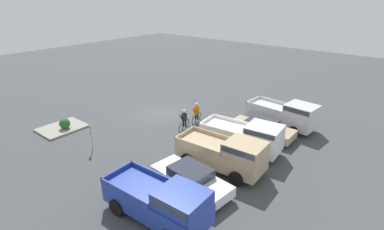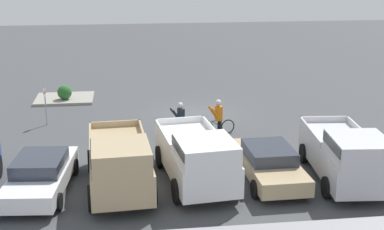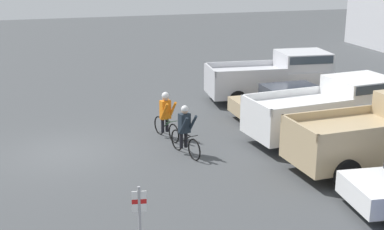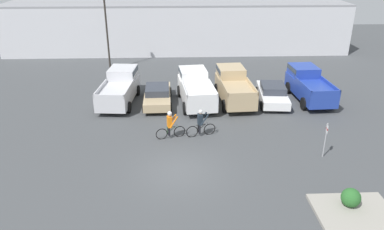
{
  "view_description": "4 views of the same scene",
  "coord_description": "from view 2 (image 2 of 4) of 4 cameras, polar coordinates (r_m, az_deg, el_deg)",
  "views": [
    {
      "loc": [
        17.53,
        17.95,
        10.15
      ],
      "look_at": [
        0.81,
        4.25,
        1.2
      ],
      "focal_mm": 28.0,
      "sensor_mm": 36.0,
      "label": 1
    },
    {
      "loc": [
        3.78,
        27.43,
        8.2
      ],
      "look_at": [
        0.81,
        4.25,
        1.2
      ],
      "focal_mm": 50.0,
      "sensor_mm": 36.0,
      "label": 2
    },
    {
      "loc": [
        17.47,
        -0.69,
        6.47
      ],
      "look_at": [
        0.81,
        4.25,
        1.2
      ],
      "focal_mm": 50.0,
      "sensor_mm": 36.0,
      "label": 3
    },
    {
      "loc": [
        -0.01,
        -16.27,
        10.24
      ],
      "look_at": [
        0.81,
        4.25,
        1.2
      ],
      "focal_mm": 35.0,
      "sensor_mm": 36.0,
      "label": 4
    }
  ],
  "objects": [
    {
      "name": "cyclist_0",
      "position": [
        24.82,
        -1.26,
        -0.56
      ],
      "size": [
        1.8,
        0.61,
        1.73
      ],
      "color": "black",
      "rests_on": "ground_plane"
    },
    {
      "name": "pickup_truck_0",
      "position": [
        20.64,
        16.14,
        -4.05
      ],
      "size": [
        2.67,
        5.65,
        2.19
      ],
      "color": "silver",
      "rests_on": "ground_plane"
    },
    {
      "name": "cyclist_1",
      "position": [
        25.25,
        2.79,
        -0.18
      ],
      "size": [
        1.75,
        0.6,
        1.75
      ],
      "color": "black",
      "rests_on": "ground_plane"
    },
    {
      "name": "ground_plane",
      "position": [
        28.88,
        0.53,
        0.18
      ],
      "size": [
        80.0,
        80.0,
        0.0
      ],
      "primitive_type": "plane",
      "color": "#424447"
    },
    {
      "name": "sedan_0",
      "position": [
        20.48,
        8.17,
        -5.03
      ],
      "size": [
        2.1,
        4.83,
        1.33
      ],
      "color": "tan",
      "rests_on": "ground_plane"
    },
    {
      "name": "pickup_truck_1",
      "position": [
        19.63,
        0.54,
        -4.4
      ],
      "size": [
        2.74,
        5.62,
        2.17
      ],
      "color": "white",
      "rests_on": "ground_plane"
    },
    {
      "name": "curb_island",
      "position": [
        32.45,
        -13.43,
        1.71
      ],
      "size": [
        3.33,
        2.68,
        0.15
      ],
      "primitive_type": "cube",
      "color": "gray",
      "rests_on": "ground_plane"
    },
    {
      "name": "shrub",
      "position": [
        31.91,
        -13.44,
        2.37
      ],
      "size": [
        0.83,
        0.83,
        0.83
      ],
      "color": "#286028",
      "rests_on": "curb_island"
    },
    {
      "name": "fire_lane_sign",
      "position": [
        27.57,
        -15.38,
        1.39
      ],
      "size": [
        0.07,
        0.3,
        2.0
      ],
      "color": "#9E9EA3",
      "rests_on": "ground_plane"
    },
    {
      "name": "pickup_truck_2",
      "position": [
        19.21,
        -7.74,
        -4.95
      ],
      "size": [
        2.53,
        5.57,
        2.23
      ],
      "color": "tan",
      "rests_on": "ground_plane"
    },
    {
      "name": "sedan_1",
      "position": [
        20.02,
        -15.82,
        -6.07
      ],
      "size": [
        2.37,
        4.94,
        1.35
      ],
      "color": "white",
      "rests_on": "ground_plane"
    }
  ]
}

